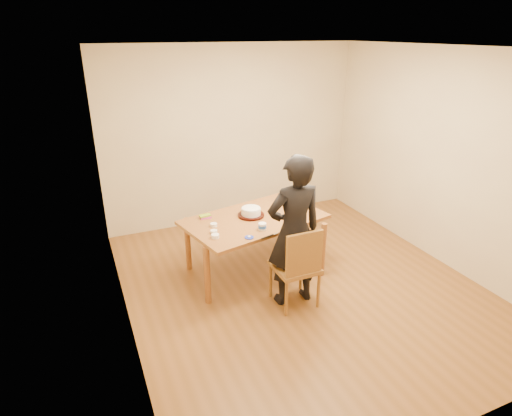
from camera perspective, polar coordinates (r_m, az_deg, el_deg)
name	(u,v)px	position (r m, az deg, el deg)	size (l,w,h in m)	color
room_shell	(291,171)	(4.99, 4.66, 4.98)	(4.00, 4.50, 2.70)	brown
dining_table	(254,219)	(5.19, -0.22, -1.54)	(1.65, 0.98, 0.04)	brown
dining_chair	(295,267)	(4.76, 5.19, -7.83)	(0.46, 0.46, 0.04)	brown
cake_plate	(251,215)	(5.23, -0.67, -0.96)	(0.32, 0.32, 0.02)	red
cake	(251,211)	(5.21, -0.67, -0.46)	(0.24, 0.24, 0.08)	white
frosting_dome	(251,208)	(5.19, -0.67, 0.06)	(0.23, 0.23, 0.03)	white
frosting_tub	(262,226)	(4.87, 0.84, -2.48)	(0.09, 0.09, 0.08)	white
frosting_lid	(249,237)	(4.70, -0.91, -3.94)	(0.10, 0.10, 0.01)	#192AA8
frosting_dollop	(249,236)	(4.69, -0.91, -3.79)	(0.04, 0.04, 0.02)	white
ramekin_green	(215,236)	(4.71, -5.46, -3.75)	(0.09, 0.09, 0.04)	white
ramekin_yellow	(214,225)	(4.98, -5.65, -2.25)	(0.08, 0.08, 0.04)	white
ramekin_multi	(214,232)	(4.82, -5.64, -3.17)	(0.08, 0.08, 0.04)	white
candy_box_pink	(206,217)	(5.21, -6.74, -1.23)	(0.13, 0.07, 0.02)	#D93384
candy_box_green	(205,216)	(5.21, -6.82, -1.01)	(0.14, 0.07, 0.02)	green
spatula	(267,237)	(4.72, 1.53, -3.83)	(0.17, 0.02, 0.01)	black
person	(294,232)	(4.60, 5.10, -3.18)	(0.63, 0.41, 1.72)	black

